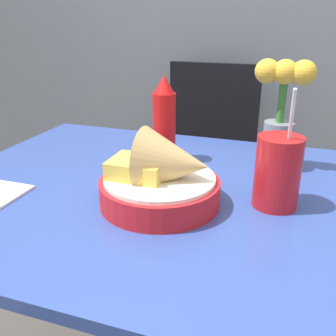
% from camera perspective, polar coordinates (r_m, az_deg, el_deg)
% --- Properties ---
extents(dining_table, '(1.10, 0.82, 0.72)m').
position_cam_1_polar(dining_table, '(0.90, 0.40, -9.04)').
color(dining_table, '#334C9E').
rests_on(dining_table, ground_plane).
extents(chair_far_window, '(0.40, 0.40, 0.91)m').
position_cam_1_polar(chair_far_window, '(1.67, 6.04, 2.61)').
color(chair_far_window, black).
rests_on(chair_far_window, ground_plane).
extents(food_basket, '(0.25, 0.25, 0.16)m').
position_cam_1_polar(food_basket, '(0.76, -0.54, -1.64)').
color(food_basket, red).
rests_on(food_basket, dining_table).
extents(ketchup_bottle, '(0.06, 0.06, 0.23)m').
position_cam_1_polar(ketchup_bottle, '(0.99, -0.59, 7.24)').
color(ketchup_bottle, red).
rests_on(ketchup_bottle, dining_table).
extents(drink_cup, '(0.09, 0.09, 0.25)m').
position_cam_1_polar(drink_cup, '(0.78, 16.31, -0.92)').
color(drink_cup, red).
rests_on(drink_cup, dining_table).
extents(flower_vase, '(0.14, 0.07, 0.27)m').
position_cam_1_polar(flower_vase, '(0.96, 16.79, 8.28)').
color(flower_vase, gray).
rests_on(flower_vase, dining_table).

